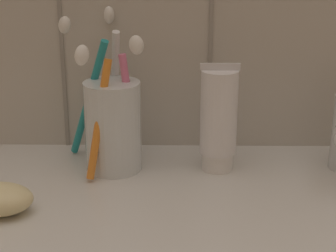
# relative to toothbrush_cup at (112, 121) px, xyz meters

# --- Properties ---
(sink_counter) EXTENTS (0.75, 0.36, 0.02)m
(sink_counter) POSITION_rel_toothbrush_cup_xyz_m (0.10, -0.10, -0.07)
(sink_counter) COLOR silver
(sink_counter) RESTS_ON ground
(toothbrush_cup) EXTENTS (0.11, 0.14, 0.19)m
(toothbrush_cup) POSITION_rel_toothbrush_cup_xyz_m (0.00, 0.00, 0.00)
(toothbrush_cup) COLOR silver
(toothbrush_cup) RESTS_ON sink_counter
(toothpaste_tube) EXTENTS (0.05, 0.04, 0.13)m
(toothpaste_tube) POSITION_rel_toothbrush_cup_xyz_m (0.13, -0.00, 0.00)
(toothpaste_tube) COLOR white
(toothpaste_tube) RESTS_ON sink_counter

